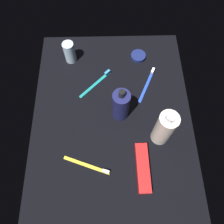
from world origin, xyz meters
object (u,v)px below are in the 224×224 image
deodorant_stick (70,52)px  toothbrush_yellow (89,166)px  toothbrush_teal (97,82)px  toothpaste_box_red (143,168)px  lotion_bottle (121,105)px  cream_tin_left (138,56)px  toothbrush_blue (148,83)px  bodywash_bottle (164,128)px

deodorant_stick → toothbrush_yellow: 49.90cm
toothbrush_teal → toothpaste_box_red: toothpaste_box_red is taller
lotion_bottle → cream_tin_left: lotion_bottle is taller
lotion_bottle → toothbrush_blue: bearing=138.6°
toothbrush_blue → cream_tin_left: size_ratio=2.50×
lotion_bottle → cream_tin_left: 30.63cm
toothpaste_box_red → cream_tin_left: (-50.68, 2.11, -0.72)cm
toothbrush_yellow → toothbrush_blue: (-35.06, 24.44, 0.00)cm
lotion_bottle → toothpaste_box_red: bearing=17.9°
bodywash_bottle → toothbrush_yellow: size_ratio=1.16×
lotion_bottle → toothpaste_box_red: (22.30, 7.21, -6.09)cm
toothbrush_yellow → toothbrush_teal: same height
toothbrush_blue → toothpaste_box_red: bearing=-8.1°
lotion_bottle → toothbrush_blue: 20.01cm
lotion_bottle → toothbrush_yellow: (21.03, -12.06, -7.08)cm
toothbrush_teal → toothpaste_box_red: (37.16, 16.69, 0.99)cm
bodywash_bottle → toothpaste_box_red: bodywash_bottle is taller
deodorant_stick → lotion_bottle: bearing=37.5°
toothbrush_yellow → toothbrush_blue: same height
bodywash_bottle → cream_tin_left: bearing=-171.9°
bodywash_bottle → cream_tin_left: (-38.53, -5.48, -8.31)cm
toothbrush_blue → cream_tin_left: (-14.35, -3.06, 0.27)cm
toothbrush_yellow → toothpaste_box_red: 19.33cm
toothbrush_teal → bodywash_bottle: bearing=44.1°
bodywash_bottle → deodorant_stick: (-37.93, -36.15, -4.08)cm
lotion_bottle → toothbrush_teal: size_ratio=1.30×
lotion_bottle → toothbrush_teal: (-14.86, -9.48, -7.08)cm
bodywash_bottle → deodorant_stick: bearing=-136.4°
deodorant_stick → toothbrush_blue: size_ratio=0.61×
lotion_bottle → toothbrush_yellow: lotion_bottle is taller
toothbrush_yellow → cream_tin_left: bearing=156.6°
toothbrush_teal → toothbrush_blue: same height
deodorant_stick → toothbrush_teal: bearing=42.6°
toothbrush_blue → toothpaste_box_red: (36.33, -5.17, 0.99)cm
lotion_bottle → bodywash_bottle: bodywash_bottle is taller
deodorant_stick → toothbrush_blue: deodorant_stick is taller
bodywash_bottle → cream_tin_left: bodywash_bottle is taller
lotion_bottle → toothbrush_blue: (-14.03, 12.38, -7.08)cm
toothbrush_blue → cream_tin_left: 14.67cm
bodywash_bottle → toothbrush_blue: 25.77cm
toothbrush_yellow → toothbrush_blue: 42.74cm
deodorant_stick → cream_tin_left: 30.97cm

